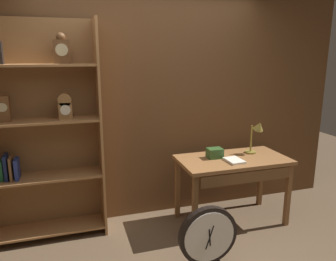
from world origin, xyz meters
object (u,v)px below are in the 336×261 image
object	(u,v)px
bookshelf	(37,135)
workbench	(234,167)
toolbox_small	(215,153)
open_repair_manual	(234,161)
desk_lamp	(257,132)
round_clock_large	(208,237)

from	to	relation	value
bookshelf	workbench	distance (m)	2.08
bookshelf	toolbox_small	distance (m)	1.85
bookshelf	workbench	bearing A→B (deg)	-9.74
bookshelf	open_repair_manual	bearing A→B (deg)	-12.43
bookshelf	desk_lamp	size ratio (longest dim) A/B	5.69
open_repair_manual	bookshelf	bearing A→B (deg)	164.85
bookshelf	desk_lamp	bearing A→B (deg)	-5.88
desk_lamp	toolbox_small	world-z (taller)	desk_lamp
open_repair_manual	round_clock_large	world-z (taller)	open_repair_manual
open_repair_manual	toolbox_small	bearing A→B (deg)	124.56
bookshelf	desk_lamp	xyz separation A→B (m)	(2.33, -0.24, -0.08)
open_repair_manual	desk_lamp	bearing A→B (deg)	24.20
workbench	round_clock_large	xyz separation A→B (m)	(-0.59, -0.65, -0.37)
workbench	round_clock_large	bearing A→B (deg)	-132.15
desk_lamp	open_repair_manual	world-z (taller)	desk_lamp
desk_lamp	toolbox_small	xyz separation A→B (m)	(-0.52, -0.01, -0.20)
workbench	desk_lamp	world-z (taller)	desk_lamp
bookshelf	round_clock_large	size ratio (longest dim) A/B	3.79
workbench	desk_lamp	distance (m)	0.49
workbench	open_repair_manual	distance (m)	0.15
workbench	bookshelf	bearing A→B (deg)	170.26
bookshelf	toolbox_small	xyz separation A→B (m)	(1.81, -0.25, -0.28)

